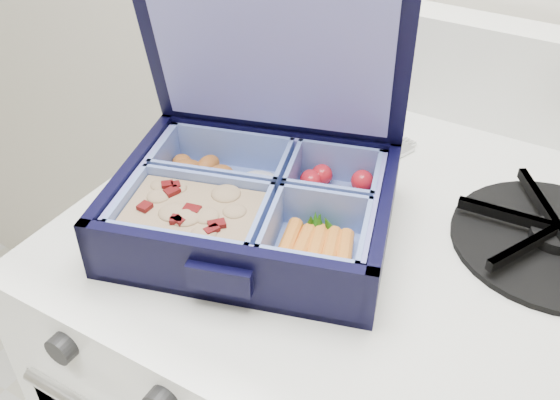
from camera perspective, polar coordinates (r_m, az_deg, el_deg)
The scene contains 4 objects.
bento_box at distance 0.59m, azimuth -2.40°, elevation -0.55°, with size 0.25×0.20×0.06m, color black, non-canonical shape.
burner_grate at distance 0.64m, azimuth 23.92°, elevation -2.80°, with size 0.19×0.19×0.03m, color black.
burner_grate_rear at distance 0.82m, azimuth 2.63°, elevation 9.50°, with size 0.19×0.19×0.02m, color black.
fork at distance 0.68m, azimuth 6.28°, elevation 2.20°, with size 0.02×0.17×0.01m, color silver, non-canonical shape.
Camera 1 is at (0.77, 1.24, 1.19)m, focal length 40.00 mm.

